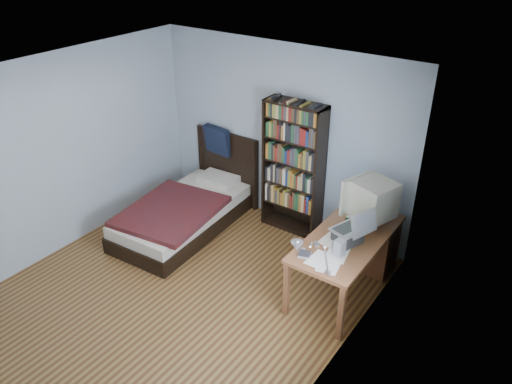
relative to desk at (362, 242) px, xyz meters
The scene contains 14 objects.
room 2.32m from the desk, 132.99° to the right, with size 4.20×4.24×2.50m.
desk is the anchor object (origin of this frame).
crt_monitor 0.62m from the desk, ahead, with size 0.58×0.54×0.53m.
laptop 0.69m from the desk, 84.04° to the right, with size 0.45×0.42×0.43m.
desk_lamp 1.69m from the desk, 89.36° to the right, with size 0.22×0.49×0.58m.
keyboard 0.64m from the desk, 102.23° to the right, with size 0.16×0.42×0.03m, color #BFB69F.
speaker 0.91m from the desk, 84.56° to the right, with size 0.10×0.10×0.19m, color gray.
soda_can 0.45m from the desk, 115.04° to the right, with size 0.07×0.07×0.12m, color #073612.
mouse 0.39m from the desk, 88.17° to the right, with size 0.07×0.11×0.04m, color silver.
phone_silver 0.86m from the desk, 105.29° to the right, with size 0.04×0.09×0.02m, color silver.
phone_grey 1.06m from the desk, 106.17° to the right, with size 0.05×0.09×0.02m, color gray.
external_drive 1.09m from the desk, 102.23° to the right, with size 0.12×0.12×0.03m, color gray.
bookshelf 1.35m from the desk, 163.55° to the left, with size 0.82×0.30×1.82m.
bed 2.45m from the desk, 169.35° to the right, with size 1.25×2.14×1.16m.
Camera 1 is at (3.31, -3.19, 3.84)m, focal length 35.00 mm.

